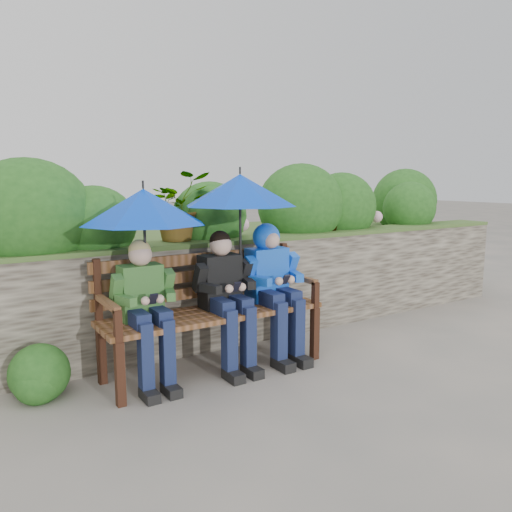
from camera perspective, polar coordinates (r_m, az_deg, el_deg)
ground at (r=4.43m, az=0.71°, el=-12.41°), size 60.00×60.00×0.00m
garden_backdrop at (r=5.57m, az=-8.62°, el=-0.94°), size 8.00×2.83×1.81m
park_bench at (r=4.24m, az=-5.33°, el=-5.36°), size 1.89×0.55×1.00m
boy_left at (r=3.92m, az=-12.51°, el=-5.43°), size 0.48×0.56×1.14m
boy_middle at (r=4.19m, az=-3.46°, el=-4.12°), size 0.50×0.58×1.17m
boy_right at (r=4.43m, az=1.91°, el=-2.59°), size 0.53×0.64×1.21m
umbrella_left at (r=3.86m, az=-12.71°, el=5.53°), size 0.96×0.96×0.86m
umbrella_right at (r=4.24m, az=-1.83°, el=7.52°), size 0.96×0.96×0.95m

